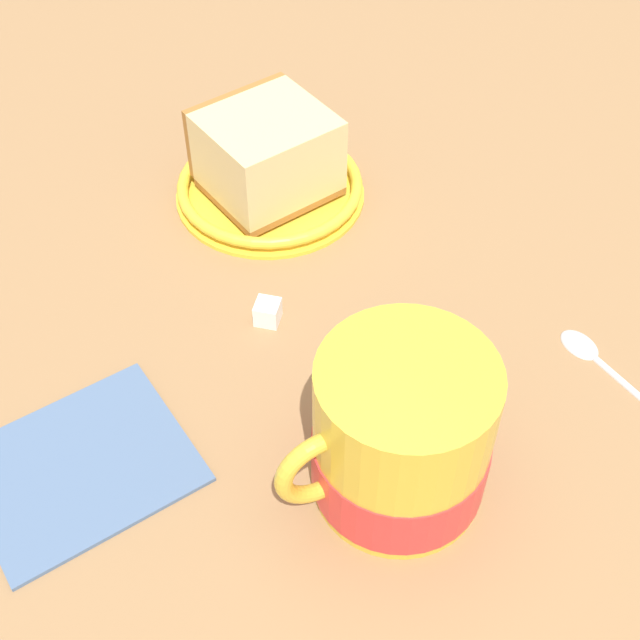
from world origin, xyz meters
The scene contains 7 objects.
ground_plane centered at (0.00, 0.00, -1.54)cm, with size 150.38×150.38×3.08cm, color #936D47.
small_plate centered at (-11.14, 0.03, 0.80)cm, with size 15.09×15.09×1.61cm.
cake_slice centered at (-11.42, 0.03, 4.03)cm, with size 8.73×9.13×6.61cm.
tea_mug centered at (15.44, -9.20, 4.57)cm, with size 10.12×12.77×10.35cm.
teaspoon centered at (16.23, 7.84, 0.35)cm, with size 11.31×2.13×0.80cm.
folded_napkin centered at (3.29, -23.68, 0.30)cm, with size 10.68×12.63×0.60cm, color slate.
sugar_cube centered at (-0.35, -7.81, 0.83)cm, with size 1.67×1.67×1.67cm, color white.
Camera 1 is at (35.03, -29.26, 44.63)cm, focal length 48.69 mm.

